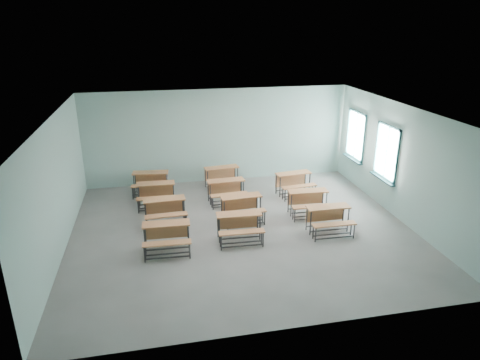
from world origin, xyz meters
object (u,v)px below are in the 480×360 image
at_px(desk_unit_r0c0, 167,234).
at_px(desk_unit_r2c0, 156,191).
at_px(desk_unit_r2c2, 294,181).
at_px(desk_unit_r1c1, 242,205).
at_px(desk_unit_r3c1, 222,175).
at_px(desk_unit_r1c0, 165,208).
at_px(desk_unit_r0c2, 329,216).
at_px(desk_unit_r0c1, 239,223).
at_px(desk_unit_r3c0, 150,180).
at_px(desk_unit_r1c2, 309,199).
at_px(desk_unit_r2c1, 227,188).

distance_m(desk_unit_r0c0, desk_unit_r2c0, 2.82).
bearing_deg(desk_unit_r2c2, desk_unit_r1c1, -150.53).
xyz_separation_m(desk_unit_r0c0, desk_unit_r3c1, (2.01, 3.90, 0.00)).
relative_size(desk_unit_r2c2, desk_unit_r3c1, 1.01).
bearing_deg(desk_unit_r1c0, desk_unit_r0c2, -21.12).
bearing_deg(desk_unit_r3c1, desk_unit_r0c1, -99.69).
relative_size(desk_unit_r1c0, desk_unit_r3c1, 0.96).
xyz_separation_m(desk_unit_r1c1, desk_unit_r3c0, (-2.49, 2.55, 0.00)).
distance_m(desk_unit_r0c0, desk_unit_r0c2, 4.24).
bearing_deg(desk_unit_r3c1, desk_unit_r0c0, -124.26).
xyz_separation_m(desk_unit_r0c0, desk_unit_r3c0, (-0.35, 3.87, 0.00)).
bearing_deg(desk_unit_r1c1, desk_unit_r3c0, 130.33).
distance_m(desk_unit_r1c0, desk_unit_r2c2, 4.38).
relative_size(desk_unit_r1c2, desk_unit_r2c1, 0.99).
xyz_separation_m(desk_unit_r1c2, desk_unit_r2c0, (-4.29, 1.50, 0.00)).
height_order(desk_unit_r0c1, desk_unit_r1c0, same).
distance_m(desk_unit_r0c2, desk_unit_r1c1, 2.41).
xyz_separation_m(desk_unit_r0c1, desk_unit_r1c1, (0.30, 1.13, 0.00)).
xyz_separation_m(desk_unit_r0c0, desk_unit_r2c0, (-0.20, 2.82, 0.00)).
height_order(desk_unit_r0c0, desk_unit_r1c0, same).
bearing_deg(desk_unit_r2c0, desk_unit_r3c1, 27.78).
bearing_deg(desk_unit_r0c2, desk_unit_r1c1, 151.15).
bearing_deg(desk_unit_r1c0, desk_unit_r0c1, -39.36).
height_order(desk_unit_r1c0, desk_unit_r3c1, same).
relative_size(desk_unit_r0c0, desk_unit_r3c0, 0.96).
height_order(desk_unit_r0c2, desk_unit_r2c1, same).
distance_m(desk_unit_r2c0, desk_unit_r3c0, 1.06).
bearing_deg(desk_unit_r3c0, desk_unit_r2c1, -21.56).
height_order(desk_unit_r1c2, desk_unit_r3c0, same).
relative_size(desk_unit_r0c0, desk_unit_r0c2, 1.02).
xyz_separation_m(desk_unit_r0c0, desk_unit_r1c0, (0.02, 1.54, 0.00)).
bearing_deg(desk_unit_r0c1, desk_unit_r0c0, -171.81).
xyz_separation_m(desk_unit_r2c0, desk_unit_r2c2, (4.39, 0.06, 0.00)).
relative_size(desk_unit_r0c0, desk_unit_r1c2, 1.00).
xyz_separation_m(desk_unit_r1c0, desk_unit_r3c1, (1.99, 2.36, 0.00)).
distance_m(desk_unit_r0c2, desk_unit_r1c0, 4.44).
height_order(desk_unit_r0c0, desk_unit_r0c2, same).
xyz_separation_m(desk_unit_r2c2, desk_unit_r3c0, (-4.54, 1.00, 0.00)).
bearing_deg(desk_unit_r3c1, desk_unit_r1c1, -94.16).
xyz_separation_m(desk_unit_r0c2, desk_unit_r1c0, (-4.22, 1.40, 0.00)).
bearing_deg(desk_unit_r0c0, desk_unit_r2c0, 96.21).
bearing_deg(desk_unit_r3c1, desk_unit_r1c2, -58.01).
bearing_deg(desk_unit_r1c2, desk_unit_r2c2, 89.28).
bearing_deg(desk_unit_r2c1, desk_unit_r0c0, -129.54).
relative_size(desk_unit_r0c1, desk_unit_r1c1, 0.98).
relative_size(desk_unit_r0c0, desk_unit_r0c1, 1.00).
distance_m(desk_unit_r1c0, desk_unit_r3c0, 2.36).
distance_m(desk_unit_r1c1, desk_unit_r3c0, 3.56).
bearing_deg(desk_unit_r2c0, desk_unit_r1c1, -30.99).
relative_size(desk_unit_r2c1, desk_unit_r3c0, 0.97).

